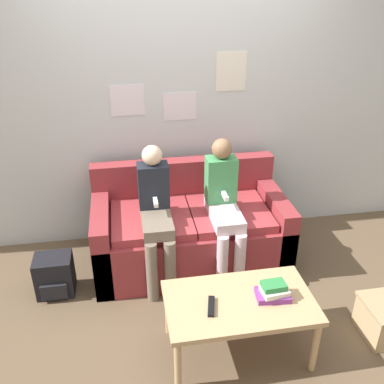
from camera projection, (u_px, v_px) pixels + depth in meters
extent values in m
plane|color=brown|center=(201.00, 297.00, 3.37)|extent=(10.00, 10.00, 0.00)
cube|color=silver|center=(179.00, 100.00, 3.67)|extent=(8.00, 0.06, 2.60)
cube|color=silver|center=(127.00, 100.00, 3.57)|extent=(0.28, 0.00, 0.26)
cube|color=silver|center=(180.00, 106.00, 3.67)|extent=(0.29, 0.00, 0.24)
cube|color=white|center=(231.00, 72.00, 3.60)|extent=(0.26, 0.00, 0.33)
cube|color=maroon|center=(190.00, 239.00, 3.69)|extent=(1.61, 0.83, 0.45)
cube|color=maroon|center=(184.00, 179.00, 3.81)|extent=(1.61, 0.14, 0.38)
cube|color=maroon|center=(103.00, 240.00, 3.55)|extent=(0.14, 0.83, 0.61)
cube|color=maroon|center=(272.00, 224.00, 3.77)|extent=(0.14, 0.83, 0.61)
cube|color=#A1343A|center=(151.00, 219.00, 3.49)|extent=(0.64, 0.67, 0.07)
cube|color=#A1343A|center=(229.00, 212.00, 3.59)|extent=(0.64, 0.67, 0.07)
cube|color=tan|center=(240.00, 302.00, 2.72)|extent=(0.95, 0.56, 0.04)
cylinder|color=tan|center=(178.00, 366.00, 2.54)|extent=(0.04, 0.04, 0.40)
cylinder|color=tan|center=(315.00, 347.00, 2.67)|extent=(0.04, 0.04, 0.40)
cylinder|color=tan|center=(168.00, 310.00, 2.96)|extent=(0.04, 0.04, 0.40)
cylinder|color=tan|center=(287.00, 296.00, 3.09)|extent=(0.04, 0.04, 0.40)
cylinder|color=#756656|center=(152.00, 272.00, 3.24)|extent=(0.09, 0.09, 0.52)
cylinder|color=#756656|center=(170.00, 270.00, 3.26)|extent=(0.09, 0.09, 0.52)
cube|color=#756656|center=(156.00, 219.00, 3.34)|extent=(0.23, 0.51, 0.09)
cube|color=#1E232D|center=(153.00, 185.00, 3.36)|extent=(0.24, 0.16, 0.36)
sphere|color=beige|center=(152.00, 155.00, 3.25)|extent=(0.16, 0.16, 0.16)
cube|color=white|center=(156.00, 202.00, 3.27)|extent=(0.03, 0.12, 0.03)
cylinder|color=silver|center=(222.00, 265.00, 3.32)|extent=(0.09, 0.09, 0.52)
cylinder|color=silver|center=(240.00, 263.00, 3.34)|extent=(0.09, 0.09, 0.52)
cube|color=silver|center=(224.00, 213.00, 3.42)|extent=(0.23, 0.51, 0.09)
cube|color=#429356|center=(221.00, 179.00, 3.44)|extent=(0.24, 0.16, 0.37)
sphere|color=#8C6647|center=(222.00, 149.00, 3.32)|extent=(0.16, 0.16, 0.16)
cube|color=white|center=(225.00, 196.00, 3.35)|extent=(0.03, 0.12, 0.03)
cube|color=black|center=(211.00, 306.00, 2.64)|extent=(0.08, 0.17, 0.02)
cube|color=#7A3389|center=(273.00, 295.00, 2.72)|extent=(0.23, 0.16, 0.04)
cube|color=silver|center=(275.00, 291.00, 2.70)|extent=(0.18, 0.14, 0.03)
cube|color=#2D8442|center=(274.00, 286.00, 2.69)|extent=(0.15, 0.11, 0.04)
cube|color=black|center=(55.00, 275.00, 3.36)|extent=(0.29, 0.23, 0.33)
cube|color=black|center=(54.00, 292.00, 3.27)|extent=(0.20, 0.03, 0.13)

